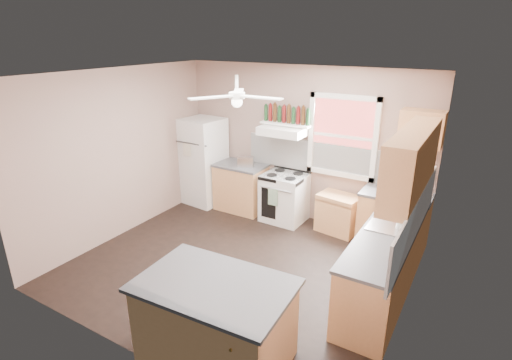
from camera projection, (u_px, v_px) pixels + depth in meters
The scene contains 32 objects.
floor at pixel (240, 265), 5.81m from camera, with size 4.50×4.50×0.00m, color black.
ceiling at pixel (236, 75), 4.88m from camera, with size 4.50×4.50×0.00m, color white.
wall_back at pixel (301, 144), 6.98m from camera, with size 4.50×0.05×2.70m, color gray.
wall_right at pixel (417, 215), 4.26m from camera, with size 0.05×4.00×2.70m, color gray.
wall_left at pixel (120, 154), 6.44m from camera, with size 0.05×4.00×2.70m, color gray.
backsplash_back at pixel (324, 158), 6.79m from camera, with size 2.90×0.03×0.55m, color white.
backsplash_right at pixel (416, 219), 4.58m from camera, with size 0.03×2.60×0.55m, color white.
window_view at pixel (343, 136), 6.50m from camera, with size 1.00×0.02×1.20m, color maroon.
window_frame at pixel (342, 137), 6.48m from camera, with size 1.16×0.07×1.36m, color white.
refrigerator at pixel (204, 161), 7.75m from camera, with size 0.71×0.69×1.68m, color white.
base_cabinet_left at pixel (241, 188), 7.54m from camera, with size 0.90×0.60×0.86m, color tan.
counter_left at pixel (241, 165), 7.39m from camera, with size 0.92×0.62×0.04m, color #464648.
toaster at pixel (246, 162), 7.23m from camera, with size 0.28×0.16×0.18m, color silver.
stove at pixel (284, 197), 7.10m from camera, with size 0.73×0.64×0.86m, color white.
range_hood at pixel (283, 131), 6.78m from camera, with size 0.78×0.50×0.14m, color white.
bottle_shelf at pixel (286, 124), 6.84m from camera, with size 0.90×0.26×0.03m, color white.
cart at pixel (338, 214), 6.71m from camera, with size 0.66×0.44×0.66m, color tan.
base_cabinet_corner at pixel (393, 221), 6.20m from camera, with size 1.00×0.60×0.86m, color tan.
base_cabinet_right at pixel (383, 268), 4.97m from camera, with size 0.60×2.20×0.86m, color tan.
counter_corner at pixel (397, 195), 6.04m from camera, with size 1.02×0.62×0.04m, color #464648.
counter_right at pixel (387, 235), 4.82m from camera, with size 0.62×2.22×0.04m, color #464648.
sink at pixel (391, 228), 4.98m from camera, with size 0.55×0.45×0.03m, color silver.
faucet at pixel (405, 225), 4.88m from camera, with size 0.03×0.03×0.14m, color silver.
upper_cabinet_right at pixel (412, 162), 4.61m from camera, with size 0.33×1.80×0.76m, color tan.
upper_cabinet_corner at pixel (422, 128), 5.70m from camera, with size 0.60×0.33×0.52m, color tan.
paper_towel at pixel (424, 172), 5.89m from camera, with size 0.12×0.12×0.26m, color white.
island at pixel (216, 323), 4.02m from camera, with size 1.43×0.90×0.86m, color tan.
island_top at pixel (214, 285), 3.87m from camera, with size 1.51×0.99×0.04m, color #464648.
ceiling_fan_hub at pixel (237, 95), 4.97m from camera, with size 0.20×0.20×0.08m, color white.
soap_bottle at pixel (401, 219), 4.89m from camera, with size 0.10×0.10×0.27m, color silver.
red_caddy at pixel (403, 213), 5.27m from camera, with size 0.18×0.12×0.10m, color #A9120E.
wine_bottles at pixel (286, 115), 6.78m from camera, with size 0.86×0.06×0.31m.
Camera 1 is at (2.77, -4.20, 3.17)m, focal length 28.00 mm.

